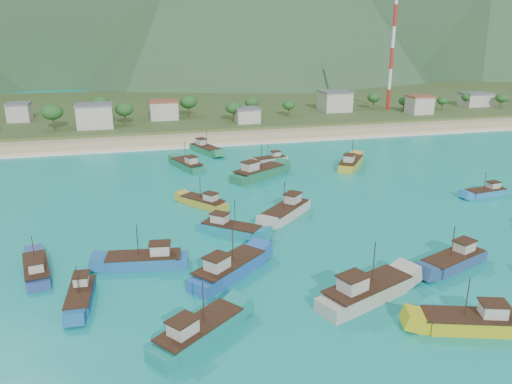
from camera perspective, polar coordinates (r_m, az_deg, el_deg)
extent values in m
plane|color=#0B8175|center=(74.70, 3.07, -6.40)|extent=(600.00, 600.00, 0.00)
cube|color=beige|center=(148.51, -5.99, 6.02)|extent=(400.00, 18.00, 1.20)
cube|color=#385123|center=(208.13, -8.51, 9.41)|extent=(400.00, 110.00, 2.40)
cube|color=white|center=(139.34, -5.41, 5.23)|extent=(400.00, 2.50, 0.08)
cube|color=beige|center=(185.62, -25.42, 8.20)|extent=(6.92, 7.56, 5.61)
cube|color=beige|center=(164.16, -17.92, 8.21)|extent=(10.65, 8.26, 6.96)
cube|color=beige|center=(174.53, -10.50, 9.16)|extent=(9.19, 7.67, 5.94)
cube|color=beige|center=(165.81, -1.03, 8.71)|extent=(7.47, 7.54, 4.33)
cube|color=beige|center=(191.36, 8.99, 10.17)|extent=(10.33, 9.96, 6.96)
cube|color=beige|center=(192.52, 18.17, 9.40)|extent=(7.92, 7.05, 6.03)
cube|color=beige|center=(220.00, 23.79, 9.60)|extent=(11.09, 7.94, 4.75)
cylinder|color=red|center=(199.15, 14.88, 10.18)|extent=(1.20, 1.20, 7.55)
cylinder|color=white|center=(198.31, 15.06, 12.34)|extent=(1.20, 1.20, 7.55)
cylinder|color=red|center=(197.77, 15.24, 14.51)|extent=(1.20, 1.20, 7.55)
cylinder|color=white|center=(197.51, 15.43, 16.69)|extent=(1.20, 1.20, 7.55)
cylinder|color=red|center=(197.54, 15.62, 18.87)|extent=(1.20, 1.20, 7.55)
cube|color=#1C7350|center=(117.22, -7.90, 2.96)|extent=(6.96, 11.66, 2.04)
cube|color=beige|center=(114.77, -7.43, 3.61)|extent=(2.80, 3.10, 1.66)
cylinder|color=#382114|center=(116.96, -8.11, 4.59)|extent=(0.12, 0.12, 4.58)
cube|color=teal|center=(79.27, -2.79, -4.46)|extent=(10.05, 9.13, 1.91)
cube|color=beige|center=(79.61, -4.17, -3.05)|extent=(3.07, 3.01, 1.55)
cylinder|color=#382114|center=(77.87, -2.44, -2.43)|extent=(0.12, 0.12, 4.30)
cube|color=gold|center=(60.35, 23.18, -13.75)|extent=(11.54, 6.50, 2.01)
cube|color=beige|center=(60.25, 25.47, -12.12)|extent=(3.02, 2.70, 1.64)
cylinder|color=#382114|center=(58.55, 22.99, -11.05)|extent=(0.12, 0.12, 4.53)
cube|color=beige|center=(86.30, 3.41, -2.45)|extent=(11.00, 10.86, 2.17)
cube|color=beige|center=(87.68, 4.19, -0.76)|extent=(3.47, 3.46, 1.76)
cylinder|color=#382114|center=(84.56, 3.24, -0.35)|extent=(0.12, 0.12, 4.88)
cube|color=#A8A597|center=(62.46, 12.59, -11.27)|extent=(13.61, 8.58, 2.39)
cube|color=beige|center=(59.63, 11.00, -10.29)|extent=(3.67, 3.36, 1.94)
cylinder|color=#382114|center=(61.20, 13.31, -7.88)|extent=(0.12, 0.12, 5.37)
cube|color=navy|center=(72.85, -23.78, -8.29)|extent=(4.78, 10.13, 1.77)
cube|color=beige|center=(70.37, -23.86, -7.79)|extent=(2.20, 2.53, 1.44)
cylinder|color=#382114|center=(72.20, -24.09, -6.05)|extent=(0.12, 0.12, 3.99)
cube|color=#227B50|center=(131.68, -5.75, 4.74)|extent=(7.22, 11.81, 2.07)
cube|color=beige|center=(133.25, -6.28, 5.71)|extent=(2.87, 3.16, 1.68)
cylinder|color=#382114|center=(130.40, -5.66, 6.12)|extent=(0.12, 0.12, 4.65)
cube|color=#1E6A46|center=(108.86, 0.37, 2.07)|extent=(13.59, 10.48, 2.46)
cube|color=beige|center=(106.35, -0.66, 2.92)|extent=(3.91, 3.72, 2.00)
cylinder|color=#382114|center=(108.36, 0.66, 4.17)|extent=(0.12, 0.12, 5.52)
cube|color=gold|center=(119.55, 10.79, 3.14)|extent=(9.77, 11.55, 2.14)
cube|color=beige|center=(116.78, 10.60, 3.78)|extent=(3.32, 3.43, 1.74)
cylinder|color=#382114|center=(119.35, 10.95, 4.83)|extent=(0.12, 0.12, 4.82)
cube|color=navy|center=(73.84, 21.56, -7.53)|extent=(11.47, 7.03, 2.01)
cube|color=beige|center=(74.91, 22.68, -5.78)|extent=(3.07, 2.79, 1.63)
cylinder|color=#382114|center=(72.06, 21.58, -5.33)|extent=(0.12, 0.12, 4.52)
cube|color=#B0972A|center=(92.08, -6.09, -1.32)|extent=(8.22, 9.28, 1.75)
cube|color=beige|center=(90.29, -5.22, -0.62)|extent=(2.74, 2.81, 1.42)
cylinder|color=#382114|center=(91.54, -6.40, 0.43)|extent=(0.12, 0.12, 3.93)
cube|color=#A79F98|center=(121.82, 1.56, 3.60)|extent=(8.99, 4.61, 1.57)
cube|color=beige|center=(122.34, 2.29, 4.34)|extent=(2.29, 2.02, 1.27)
cylinder|color=#382114|center=(120.97, 1.37, 4.74)|extent=(0.12, 0.12, 3.53)
cube|color=#2576B8|center=(106.93, 24.72, -0.18)|extent=(9.20, 3.73, 1.62)
cube|color=beige|center=(107.82, 25.50, 0.67)|extent=(2.22, 1.88, 1.32)
cylinder|color=#382114|center=(105.85, 24.71, 1.14)|extent=(0.12, 0.12, 3.66)
cube|color=#185896|center=(64.28, -19.40, -11.41)|extent=(3.11, 9.18, 1.65)
cube|color=beige|center=(65.21, -19.34, -9.47)|extent=(1.76, 2.14, 1.34)
cylinder|color=#382114|center=(62.59, -19.72, -9.50)|extent=(0.12, 0.12, 3.71)
cube|color=#1E57AB|center=(66.57, -3.02, -8.95)|extent=(11.75, 10.74, 2.24)
cube|color=beige|center=(63.93, -4.46, -8.15)|extent=(3.60, 3.53, 1.82)
cylinder|color=#382114|center=(65.49, -2.69, -5.89)|extent=(0.12, 0.12, 5.04)
cube|color=#158278|center=(54.62, -6.42, -15.77)|extent=(11.13, 9.73, 2.09)
cube|color=beige|center=(52.23, -8.34, -15.13)|extent=(3.35, 3.26, 1.69)
cylinder|color=#382114|center=(53.20, -6.05, -12.45)|extent=(0.12, 0.12, 4.69)
cube|color=#1F5D9A|center=(70.51, -12.68, -7.87)|extent=(11.54, 4.83, 2.03)
cube|color=beige|center=(69.49, -10.90, -6.46)|extent=(2.80, 2.38, 1.65)
cylinder|color=#382114|center=(69.22, -13.39, -5.41)|extent=(0.12, 0.12, 4.58)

